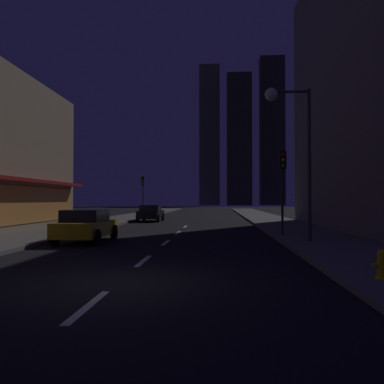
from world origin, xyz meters
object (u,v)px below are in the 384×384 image
Objects in this scene: fire_hydrant_far_left at (90,222)px; traffic_light_near_right at (283,174)px; car_parked_near at (86,225)px; fire_hydrant_yellow_near at (382,265)px; traffic_light_far_left at (143,187)px; car_parked_far at (151,213)px; street_lamp_right at (290,126)px.

fire_hydrant_far_left is 0.16× the size of traffic_light_near_right.
fire_hydrant_far_left is at bearing 106.93° from car_parked_near.
car_parked_near is at bearing -165.28° from traffic_light_near_right.
fire_hydrant_far_left is at bearing 155.62° from traffic_light_near_right.
traffic_light_far_left reaches higher than fire_hydrant_yellow_near.
car_parked_far is 9.69m from fire_hydrant_far_left.
traffic_light_near_right is (-0.40, 10.80, 2.74)m from fire_hydrant_yellow_near.
car_parked_near is at bearing 178.48° from street_lamp_right.
car_parked_near is 6.48× the size of fire_hydrant_far_left.
fire_hydrant_far_left is (-2.30, 7.56, -0.29)m from car_parked_near.
car_parked_far is 17.36m from traffic_light_near_right.
street_lamp_right is (-0.52, 8.17, 4.61)m from fire_hydrant_yellow_near.
car_parked_far is 0.64× the size of street_lamp_right.
street_lamp_right is at bearing -92.62° from traffic_light_near_right.
car_parked_far reaches higher than fire_hydrant_yellow_near.
traffic_light_near_right reaches higher than fire_hydrant_far_left.
fire_hydrant_yellow_near and fire_hydrant_far_left have the same top height.
car_parked_far is at bearing 110.52° from fire_hydrant_yellow_near.
car_parked_near reaches higher than fire_hydrant_far_left.
street_lamp_right reaches higher than car_parked_near.
car_parked_near is 0.64× the size of street_lamp_right.
car_parked_far is at bearing 121.97° from traffic_light_near_right.
car_parked_far is 1.01× the size of traffic_light_near_right.
street_lamp_right is at bearing -1.52° from car_parked_near.
car_parked_near is 16.97m from car_parked_far.
street_lamp_right reaches higher than fire_hydrant_yellow_near.
car_parked_near is 12.69m from fire_hydrant_yellow_near.
fire_hydrant_yellow_near is 33.65m from traffic_light_far_left.
traffic_light_far_left is 0.64× the size of street_lamp_right.
car_parked_far is 19.89m from street_lamp_right.
street_lamp_right is (10.88, -23.38, 1.87)m from traffic_light_far_left.
traffic_light_far_left is at bearing 94.69° from car_parked_near.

